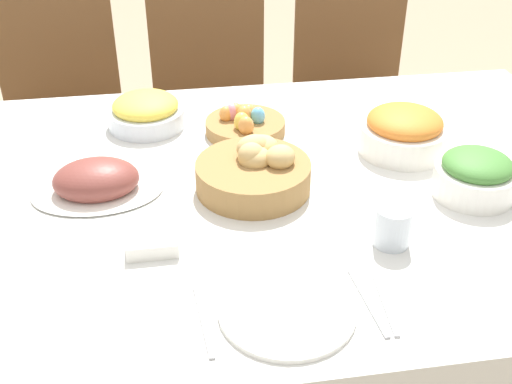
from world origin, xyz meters
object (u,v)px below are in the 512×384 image
ham_platter (96,182)px  butter_dish (152,245)px  drinking_cup (393,226)px  dinner_plate (287,310)px  green_salad_bowl (475,175)px  spoon (384,300)px  chair_far_center (211,104)px  bread_basket (255,171)px  fork (203,320)px  chair_far_right (353,95)px  carrot_bowl (404,131)px  pineapple_bowl (146,112)px  chair_far_left (65,114)px  egg_basket (244,124)px  knife (368,302)px

ham_platter → butter_dish: ham_platter is taller
ham_platter → drinking_cup: (0.59, -0.29, 0.01)m
dinner_plate → butter_dish: 0.31m
green_salad_bowl → spoon: (-0.31, -0.31, -0.05)m
green_salad_bowl → spoon: bearing=-134.9°
chair_far_center → bread_basket: size_ratio=3.66×
chair_far_center → fork: 1.37m
chair_far_right → carrot_bowl: 0.87m
drinking_cup → butter_dish: drinking_cup is taller
pineapple_bowl → butter_dish: 0.56m
dinner_plate → spoon: bearing=0.0°
chair_far_left → fork: bearing=-79.4°
carrot_bowl → green_salad_bowl: carrot_bowl is taller
fork → spoon: same height
dinner_plate → drinking_cup: (0.25, 0.16, 0.04)m
egg_basket → ham_platter: bearing=-147.3°
dinner_plate → drinking_cup: 0.30m
bread_basket → dinner_plate: bread_basket is taller
bread_basket → butter_dish: size_ratio=2.56×
drinking_cup → dinner_plate: bearing=-146.3°
pineapple_bowl → butter_dish: size_ratio=2.02×
ham_platter → knife: 0.67m
egg_basket → dinner_plate: size_ratio=0.86×
dinner_plate → egg_basket: bearing=88.1°
green_salad_bowl → spoon: 0.44m
ham_platter → pineapple_bowl: pineapple_bowl is taller
pineapple_bowl → bread_basket: bearing=-56.3°
bread_basket → butter_dish: bearing=-139.1°
chair_far_center → green_salad_bowl: chair_far_center is taller
pineapple_bowl → chair_far_right: bearing=37.0°
chair_far_left → spoon: (0.71, -1.34, 0.22)m
chair_far_left → carrot_bowl: 1.27m
bread_basket → pineapple_bowl: size_ratio=1.26×
chair_far_center → drinking_cup: bearing=-75.8°
butter_dish → carrot_bowl: bearing=27.0°
egg_basket → fork: size_ratio=1.16×
chair_far_right → chair_far_center: same height
chair_far_right → bread_basket: chair_far_right is taller
egg_basket → pineapple_bowl: (-0.25, 0.08, 0.01)m
egg_basket → carrot_bowl: bearing=-22.4°
green_salad_bowl → dinner_plate: (-0.49, -0.31, -0.04)m
green_salad_bowl → drinking_cup: size_ratio=2.18×
ham_platter → drinking_cup: drinking_cup is taller
chair_far_center → bread_basket: bearing=-87.0°
dinner_plate → butter_dish: (-0.23, 0.21, 0.01)m
chair_far_center → bread_basket: (0.02, -0.93, 0.26)m
chair_far_center → green_salad_bowl: 1.18m
egg_basket → fork: egg_basket is taller
chair_far_right → bread_basket: size_ratio=3.66×
fork → drinking_cup: bearing=18.4°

